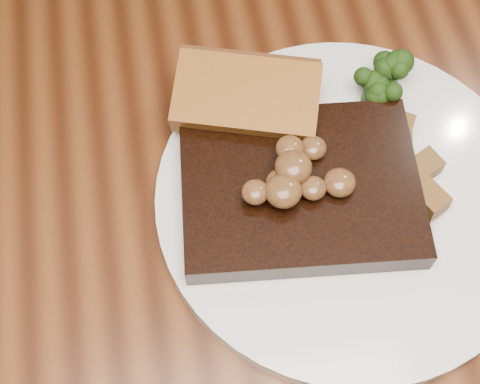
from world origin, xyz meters
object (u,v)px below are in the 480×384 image
object	(u,v)px
garlic_bread	(246,112)
plate	(345,199)
potato_wedges	(415,190)
steak	(300,189)
dining_table	(243,257)

from	to	relation	value
garlic_bread	plate	bearing A→B (deg)	-34.31
garlic_bread	potato_wedges	world-z (taller)	garlic_bread
steak	garlic_bread	size ratio (longest dim) A/B	1.58
plate	dining_table	bearing A→B (deg)	177.80
dining_table	potato_wedges	xyz separation A→B (m)	(0.13, -0.01, 0.12)
dining_table	plate	size ratio (longest dim) A/B	5.24
garlic_bread	potato_wedges	size ratio (longest dim) A/B	1.17
plate	garlic_bread	size ratio (longest dim) A/B	2.64
dining_table	steak	xyz separation A→B (m)	(0.04, 0.00, 0.12)
dining_table	potato_wedges	bearing A→B (deg)	-5.66
potato_wedges	plate	bearing A→B (deg)	168.82
plate	potato_wedges	bearing A→B (deg)	-11.18
dining_table	plate	bearing A→B (deg)	-2.20
plate	steak	world-z (taller)	steak
plate	steak	distance (m)	0.04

